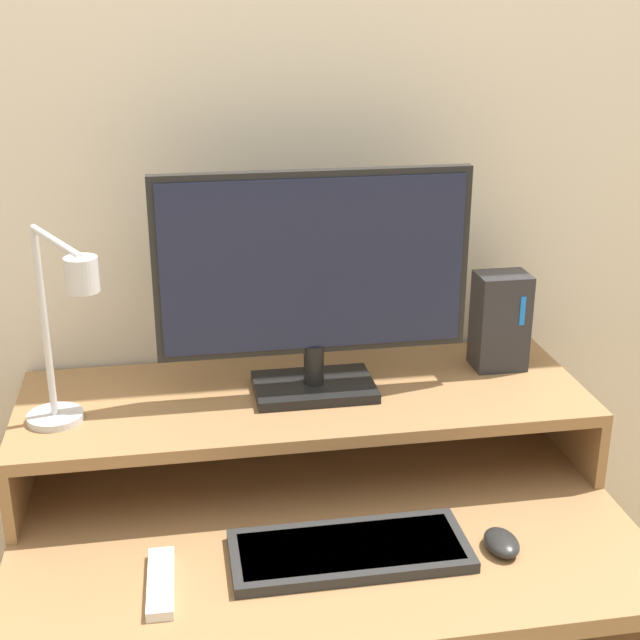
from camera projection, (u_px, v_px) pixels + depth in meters
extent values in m
cube|color=beige|center=(285.00, 153.00, 1.66)|extent=(6.00, 0.05, 2.50)
cube|color=olive|center=(319.00, 517.00, 1.51)|extent=(1.01, 0.68, 0.03)
cube|color=olive|center=(23.00, 456.00, 1.55)|extent=(0.02, 0.36, 0.12)
cube|color=olive|center=(560.00, 413.00, 1.71)|extent=(0.02, 0.36, 0.12)
cube|color=olive|center=(304.00, 398.00, 1.61)|extent=(1.01, 0.36, 0.02)
cube|color=black|center=(314.00, 387.00, 1.60)|extent=(0.21, 0.14, 0.02)
cylinder|color=black|center=(314.00, 364.00, 1.59)|extent=(0.04, 0.04, 0.07)
cube|color=black|center=(313.00, 264.00, 1.53)|extent=(0.55, 0.02, 0.32)
cube|color=#191E38|center=(314.00, 265.00, 1.52)|extent=(0.52, 0.01, 0.30)
cylinder|color=silver|center=(55.00, 417.00, 1.50)|extent=(0.09, 0.09, 0.01)
cylinder|color=silver|center=(45.00, 325.00, 1.44)|extent=(0.01, 0.01, 0.32)
cylinder|color=silver|center=(55.00, 242.00, 1.31)|extent=(0.10, 0.18, 0.01)
cylinder|color=silver|center=(82.00, 275.00, 1.24)|extent=(0.05, 0.05, 0.05)
cube|color=#28282D|center=(500.00, 321.00, 1.68)|extent=(0.10, 0.08, 0.19)
cube|color=#1972F2|center=(523.00, 311.00, 1.64)|extent=(0.01, 0.00, 0.06)
cube|color=#282828|center=(350.00, 551.00, 1.38)|extent=(0.37, 0.15, 0.02)
cube|color=black|center=(350.00, 548.00, 1.38)|extent=(0.34, 0.12, 0.01)
ellipsoid|color=black|center=(501.00, 543.00, 1.39)|extent=(0.05, 0.08, 0.03)
cube|color=white|center=(161.00, 583.00, 1.31)|extent=(0.04, 0.16, 0.02)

